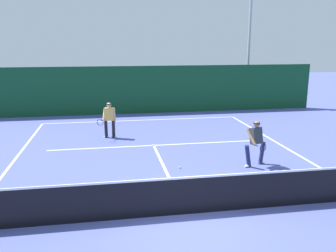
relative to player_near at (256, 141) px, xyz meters
The scene contains 11 objects.
ground_plane 4.57m from the player_near, 135.26° to the right, with size 80.00×80.00×0.00m, color #505BAB.
court_line_baseline_far 8.85m from the player_near, 111.21° to the left, with size 10.68×0.10×0.01m, color white.
court_line_service 4.54m from the player_near, 135.62° to the left, with size 8.71×0.10×0.01m, color white.
court_line_centre 3.30m from the player_near, behind, with size 0.10×6.40×0.01m, color white.
tennis_net 4.50m from the player_near, 135.26° to the right, with size 11.70×0.09×1.07m.
player_near is the anchor object (origin of this frame).
player_far 6.86m from the player_near, 136.74° to the left, with size 0.86×0.83×1.62m.
tennis_ball 2.81m from the player_near, behind, with size 0.07×0.07×0.07m, color #D1E033.
tennis_ball_extra 1.66m from the player_near, 65.62° to the right, with size 0.07×0.07×0.07m, color #D1E033.
back_fence_windscreen 10.77m from the player_near, 107.22° to the left, with size 22.45×0.12×2.89m, color #114224.
light_pole 13.49m from the player_near, 69.40° to the left, with size 0.55×0.44×8.00m.
Camera 1 is at (-1.86, -8.05, 4.23)m, focal length 37.94 mm.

